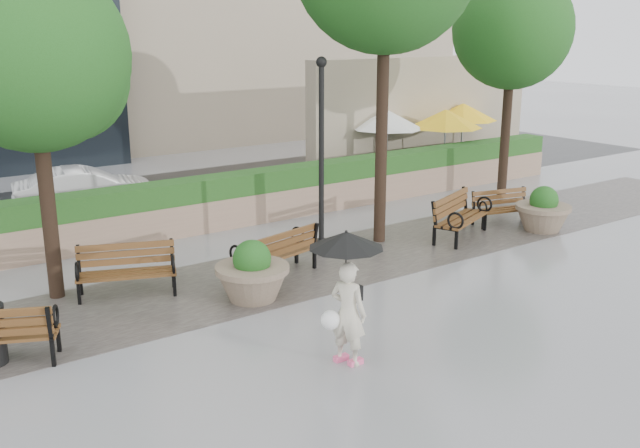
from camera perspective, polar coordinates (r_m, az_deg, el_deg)
ground at (r=13.43m, az=7.74°, el=-6.55°), size 100.00×100.00×0.00m
cobble_strip at (r=15.61m, az=0.24°, el=-3.21°), size 28.00×3.20×0.01m
hedge_wall at (r=18.70m, az=-6.90°, el=1.94°), size 24.00×0.80×1.35m
cafe_wall at (r=26.43m, az=8.31°, el=8.78°), size 10.00×0.60×4.00m
cafe_hedge at (r=24.77m, az=10.83°, el=4.59°), size 8.00×0.50×0.90m
asphalt_street at (r=22.37m, az=-11.76°, el=2.21°), size 40.00×7.00×0.00m
bench_1 at (r=14.22m, az=-15.16°, el=-4.44°), size 1.97×1.35×0.99m
bench_2 at (r=14.78m, az=-3.50°, el=-3.12°), size 2.00×1.17×1.01m
bench_3 at (r=17.78m, az=11.17°, el=-0.12°), size 2.13×1.47×1.07m
bench_4 at (r=19.29m, az=14.46°, el=0.74°), size 1.76×1.03×0.89m
planter_left at (r=13.53m, az=-5.43°, el=-4.22°), size 1.40×1.40×1.18m
planter_right at (r=18.91m, az=17.40°, el=0.82°), size 1.38×1.38×1.16m
lamppost at (r=15.96m, az=0.11°, el=4.44°), size 0.28×0.28×4.40m
tree_0 at (r=13.91m, az=-21.44°, el=11.98°), size 3.51×3.42×6.24m
tree_2 at (r=22.20m, az=15.24°, el=14.47°), size 3.54×3.46×6.69m
patio_umb_white at (r=24.34m, az=5.43°, el=8.28°), size 2.50×2.50×2.30m
patio_umb_yellow_a at (r=24.88m, az=10.03°, el=8.27°), size 2.50×2.50×2.30m
patio_umb_yellow_b at (r=27.02m, az=11.37°, el=8.76°), size 2.50×2.50×2.30m
car_right at (r=20.88m, az=-18.21°, el=2.59°), size 4.00×1.97×1.26m
pedestrian at (r=10.74m, az=2.17°, el=-4.88°), size 1.14×1.14×2.09m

